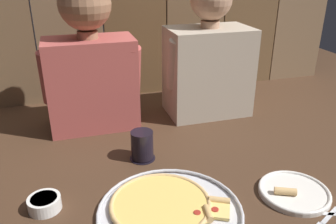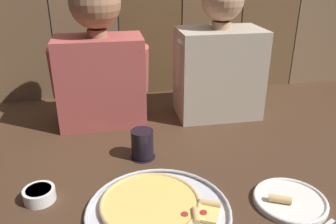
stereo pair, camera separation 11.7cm
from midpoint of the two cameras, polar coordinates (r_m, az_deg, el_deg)
ground_plane at (r=1.18m, az=0.13°, el=-9.79°), size 3.20×3.20×0.00m
pizza_tray at (r=1.02m, az=-3.59°, el=-15.59°), size 0.41×0.41×0.03m
dinner_plate at (r=1.12m, az=17.15°, el=-12.51°), size 0.21×0.21×0.03m
drinking_glass at (r=1.23m, az=-7.00°, el=-5.59°), size 0.09×0.09×0.11m
dipping_bowl at (r=1.09m, az=-22.66°, el=-13.71°), size 0.09×0.09×0.04m
table_knife at (r=1.05m, az=21.45°, el=-16.38°), size 0.15×0.09×0.01m
diner_left at (r=1.43m, az=-15.07°, el=8.57°), size 0.39×0.21×0.61m
diner_right at (r=1.54m, az=4.51°, el=9.16°), size 0.40×0.23×0.60m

